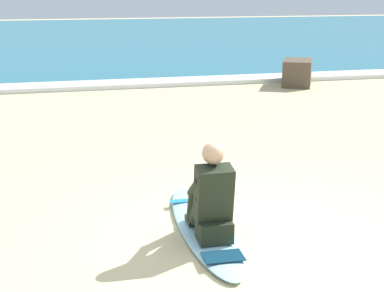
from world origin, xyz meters
TOP-DOWN VIEW (x-y plane):
  - ground_plane at (0.00, 0.00)m, footprint 80.00×80.00m
  - sea at (0.00, 22.89)m, footprint 80.00×28.00m
  - breaking_foam at (0.00, 9.19)m, footprint 80.00×0.90m
  - surfboard_main at (-0.34, 0.36)m, footprint 0.61×2.38m
  - surfer_seated at (-0.35, 0.06)m, footprint 0.38×0.71m
  - shoreline_rock at (4.19, 8.27)m, footprint 1.08×1.26m

SIDE VIEW (x-z plane):
  - ground_plane at x=0.00m, z-range 0.00..0.00m
  - surfboard_main at x=-0.34m, z-range 0.00..0.07m
  - sea at x=0.00m, z-range 0.00..0.10m
  - breaking_foam at x=0.00m, z-range 0.00..0.11m
  - shoreline_rock at x=4.19m, z-range 0.00..0.64m
  - surfer_seated at x=-0.35m, z-range -0.04..0.91m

